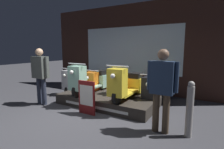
% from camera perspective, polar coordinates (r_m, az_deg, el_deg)
% --- Properties ---
extents(ground_plane, '(30.00, 30.00, 0.00)m').
position_cam_1_polar(ground_plane, '(4.22, -13.56, -14.29)').
color(ground_plane, '#38383D').
extents(shop_wall_back, '(6.90, 0.09, 3.20)m').
position_cam_1_polar(shop_wall_back, '(6.60, 5.80, 8.34)').
color(shop_wall_back, '#331E19').
rests_on(shop_wall_back, ground_plane).
extents(display_platform, '(2.77, 1.37, 0.28)m').
position_cam_1_polar(display_platform, '(5.12, -1.43, -8.23)').
color(display_platform, '#2D2823').
rests_on(display_platform, ground_plane).
extents(scooter_display_left, '(0.58, 1.62, 0.94)m').
position_cam_1_polar(scooter_display_left, '(5.32, -7.32, -1.87)').
color(scooter_display_left, black).
rests_on(scooter_display_left, display_platform).
extents(scooter_display_right, '(0.58, 1.62, 0.94)m').
position_cam_1_polar(scooter_display_right, '(4.68, 4.91, -3.27)').
color(scooter_display_right, black).
rests_on(scooter_display_right, display_platform).
extents(scooter_backrow_0, '(0.58, 1.62, 0.94)m').
position_cam_1_polar(scooter_backrow_0, '(6.69, -10.56, -2.27)').
color(scooter_backrow_0, black).
rests_on(scooter_backrow_0, ground_plane).
extents(scooter_backrow_1, '(0.58, 1.62, 0.94)m').
position_cam_1_polar(scooter_backrow_1, '(6.11, -3.63, -3.16)').
color(scooter_backrow_1, black).
rests_on(scooter_backrow_1, ground_plane).
extents(scooter_backrow_2, '(0.58, 1.62, 0.94)m').
position_cam_1_polar(scooter_backrow_2, '(5.64, 4.61, -4.16)').
color(scooter_backrow_2, black).
rests_on(scooter_backrow_2, ground_plane).
extents(scooter_backrow_3, '(0.58, 1.62, 0.94)m').
position_cam_1_polar(scooter_backrow_3, '(5.31, 14.13, -5.21)').
color(scooter_backrow_3, black).
rests_on(scooter_backrow_3, ground_plane).
extents(person_left_browsing, '(0.62, 0.26, 1.62)m').
position_cam_1_polar(person_left_browsing, '(5.39, -22.35, 0.89)').
color(person_left_browsing, '#232838').
rests_on(person_left_browsing, ground_plane).
extents(person_right_browsing, '(0.59, 0.24, 1.61)m').
position_cam_1_polar(person_right_browsing, '(3.41, 16.01, -3.19)').
color(person_right_browsing, '#473828').
rests_on(person_right_browsing, ground_plane).
extents(price_sign_board, '(0.48, 0.04, 0.84)m').
position_cam_1_polar(price_sign_board, '(4.36, -8.27, -7.45)').
color(price_sign_board, maroon).
rests_on(price_sign_board, ground_plane).
extents(street_bollard, '(0.13, 0.13, 1.05)m').
position_cam_1_polar(street_bollard, '(3.51, 24.02, -10.44)').
color(street_bollard, gray).
rests_on(street_bollard, ground_plane).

